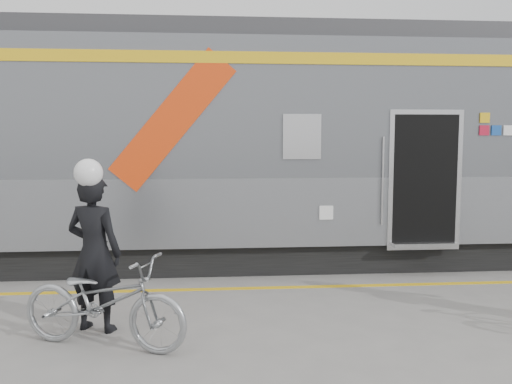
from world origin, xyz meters
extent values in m
plane|color=slate|center=(0.00, 0.00, 0.00)|extent=(90.00, 90.00, 0.00)
cube|color=black|center=(0.02, 4.20, 0.25)|extent=(24.00, 2.70, 0.50)
cube|color=#9EA0A5|center=(0.02, 4.20, 1.05)|extent=(24.00, 3.00, 1.10)
cube|color=slate|center=(0.02, 4.20, 2.70)|extent=(24.00, 3.00, 2.20)
cube|color=#38383A|center=(0.02, 4.20, 3.95)|extent=(24.00, 2.64, 0.30)
cube|color=gold|center=(0.02, 2.69, 3.45)|extent=(24.00, 0.02, 0.18)
cube|color=red|center=(-1.78, 2.69, 2.50)|extent=(1.96, 0.01, 2.19)
cube|color=black|center=(0.22, 2.69, 2.25)|extent=(0.55, 0.02, 0.65)
cube|color=black|center=(2.22, 2.90, 1.55)|extent=(1.05, 0.45, 2.10)
cube|color=silver|center=(2.22, 2.69, 1.55)|extent=(1.20, 0.02, 2.25)
cylinder|color=silver|center=(1.52, 2.67, 1.55)|extent=(0.04, 0.04, 1.40)
cube|color=silver|center=(2.22, 2.65, 0.52)|extent=(1.05, 0.25, 0.06)
cube|color=gold|center=(3.17, 2.69, 2.55)|extent=(0.16, 0.01, 0.16)
cube|color=#B2142E|center=(3.17, 2.69, 2.35)|extent=(0.16, 0.01, 0.16)
cube|color=#18499C|center=(3.37, 2.69, 2.35)|extent=(0.16, 0.01, 0.16)
cube|color=silver|center=(3.57, 2.69, 2.35)|extent=(0.16, 0.01, 0.16)
cube|color=silver|center=(0.62, 2.69, 1.05)|extent=(0.22, 0.01, 0.22)
cube|color=gold|center=(0.00, 2.15, 0.00)|extent=(24.00, 0.12, 0.01)
imported|color=black|center=(-2.55, 0.58, 0.91)|extent=(0.78, 0.64, 1.83)
imported|color=#919598|center=(-2.35, 0.03, 0.50)|extent=(2.03, 1.29, 1.01)
sphere|color=white|center=(-2.55, 0.58, 1.99)|extent=(0.32, 0.32, 0.32)
camera|label=1|loc=(-1.20, -5.69, 2.25)|focal=38.00mm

